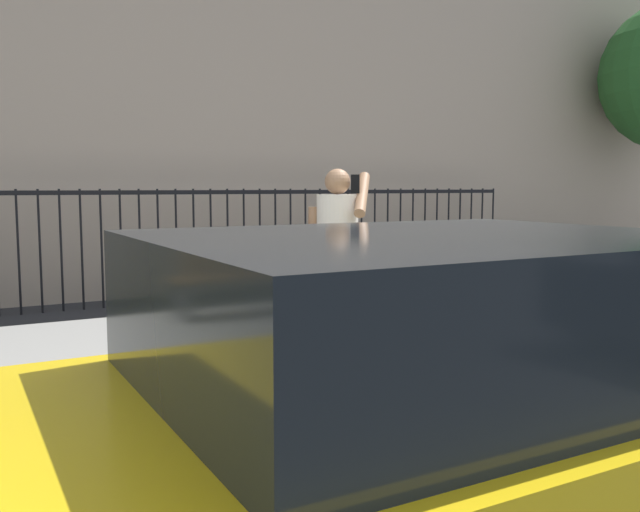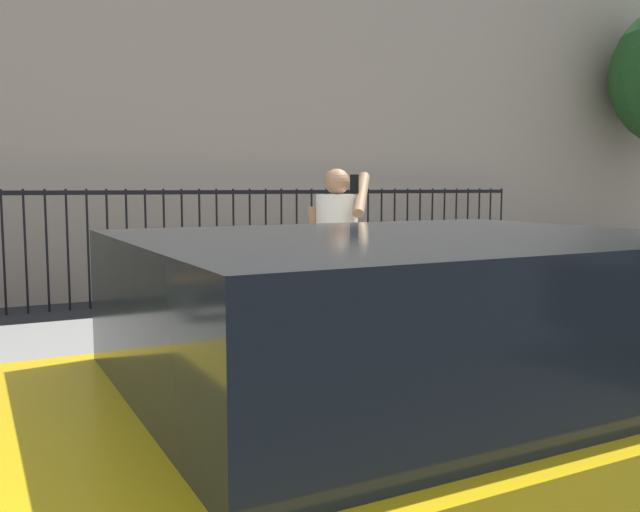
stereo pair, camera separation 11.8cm
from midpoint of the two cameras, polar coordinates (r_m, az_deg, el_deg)
ground_plane at (r=4.52m, az=9.12°, el=-15.24°), size 60.00×60.00×0.00m
sidewalk at (r=6.32m, az=-2.87°, el=-8.31°), size 28.00×4.40×0.15m
iron_fence at (r=9.64m, az=-12.00°, el=2.16°), size 12.03×0.04×1.60m
taxi_yellow at (r=2.73m, az=11.43°, el=-13.91°), size 4.22×1.89×1.45m
pedestrian_on_phone at (r=5.50m, az=1.76°, el=0.30°), size 0.71×0.64×1.62m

